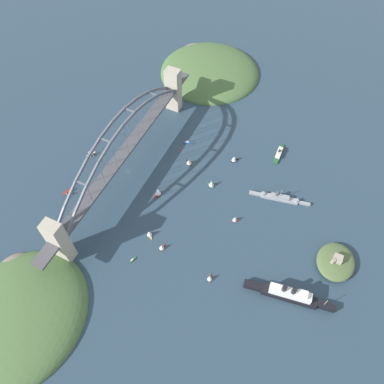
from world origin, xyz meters
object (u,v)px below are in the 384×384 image
object	(u,v)px
ocean_liner	(289,295)
small_boat_1	(188,142)
small_boat_3	(158,192)
small_boat_7	(234,159)
small_boat_4	(149,233)
small_boat_6	(133,260)
channel_marker_buoy	(180,149)
small_boat_2	(235,219)
fort_island_mid_harbor	(336,262)
small_boat_8	(211,184)
small_boat_9	(210,278)
naval_cruiser	(279,198)
small_boat_0	(162,247)
seaplane_second_in_formation	(68,192)
seaplane_taxiing_near_bridge	(91,154)
harbor_ferry_steamer	(279,153)
harbor_arch_bridge	(124,152)
small_boat_5	(189,161)

from	to	relation	value
ocean_liner	small_boat_1	bearing A→B (deg)	-128.54
small_boat_3	small_boat_7	distance (m)	96.03
small_boat_4	small_boat_7	size ratio (longest dim) A/B	0.95
small_boat_3	small_boat_6	world-z (taller)	small_boat_3
small_boat_1	small_boat_6	distance (m)	159.96
channel_marker_buoy	small_boat_7	bearing A→B (deg)	100.06
small_boat_1	small_boat_2	world-z (taller)	small_boat_2
ocean_liner	small_boat_4	size ratio (longest dim) A/B	9.32
fort_island_mid_harbor	channel_marker_buoy	size ratio (longest dim) A/B	15.06
small_boat_8	fort_island_mid_harbor	bearing A→B (deg)	76.87
small_boat_1	small_boat_9	world-z (taller)	small_boat_9
naval_cruiser	small_boat_0	bearing A→B (deg)	-38.88
ocean_liner	channel_marker_buoy	size ratio (longest dim) A/B	29.88
naval_cruiser	seaplane_second_in_formation	size ratio (longest dim) A/B	5.48
small_boat_3	channel_marker_buoy	size ratio (longest dim) A/B	3.95
small_boat_2	ocean_liner	bearing A→B (deg)	53.63
small_boat_6	small_boat_9	xyz separation A→B (m)	(-13.87, 74.70, 2.83)
small_boat_2	small_boat_6	distance (m)	109.95
seaplane_taxiing_near_bridge	small_boat_8	size ratio (longest dim) A/B	1.03
harbor_ferry_steamer	harbor_arch_bridge	bearing A→B (deg)	-56.53
harbor_arch_bridge	small_boat_1	world-z (taller)	harbor_arch_bridge
seaplane_second_in_formation	small_boat_1	xyz separation A→B (m)	(-120.99, 84.71, -0.90)
fort_island_mid_harbor	small_boat_6	bearing A→B (deg)	-65.65
naval_cruiser	ocean_liner	bearing A→B (deg)	22.40
ocean_liner	small_boat_9	bearing A→B (deg)	-77.92
harbor_ferry_steamer	small_boat_9	xyz separation A→B (m)	(173.80, -10.22, 1.30)
naval_cruiser	small_boat_1	bearing A→B (deg)	-104.12
naval_cruiser	seaplane_taxiing_near_bridge	xyz separation A→B (m)	(34.51, -215.20, -0.82)
small_boat_3	small_boat_9	bearing A→B (deg)	54.02
small_boat_6	small_boat_7	size ratio (longest dim) A/B	0.93
harbor_ferry_steamer	fort_island_mid_harbor	world-z (taller)	fort_island_mid_harbor
naval_cruiser	small_boat_6	distance (m)	165.40
ocean_liner	fort_island_mid_harbor	size ratio (longest dim) A/B	1.98
seaplane_taxiing_near_bridge	small_boat_8	world-z (taller)	small_boat_8
naval_cruiser	channel_marker_buoy	xyz separation A→B (m)	(-17.15, -125.81, -1.60)
fort_island_mid_harbor	small_boat_9	distance (m)	120.67
harbor_ferry_steamer	seaplane_taxiing_near_bridge	bearing A→B (deg)	-64.35
seaplane_second_in_formation	small_boat_4	distance (m)	104.39
small_boat_7	small_boat_8	bearing A→B (deg)	-11.70
harbor_arch_bridge	small_boat_6	distance (m)	114.08
fort_island_mid_harbor	seaplane_second_in_formation	distance (m)	281.49
ocean_liner	small_boat_9	distance (m)	72.31
seaplane_second_in_formation	small_boat_2	distance (m)	180.31
harbor_ferry_steamer	naval_cruiser	bearing A→B (deg)	18.20
small_boat_4	channel_marker_buoy	size ratio (longest dim) A/B	3.21
fort_island_mid_harbor	small_boat_4	bearing A→B (deg)	-74.32
ocean_liner	small_boat_8	bearing A→B (deg)	-126.69
small_boat_1	small_boat_5	xyz separation A→B (m)	(28.31, 14.91, 3.54)
fort_island_mid_harbor	small_boat_7	distance (m)	154.75
small_boat_1	small_boat_0	bearing A→B (deg)	15.33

